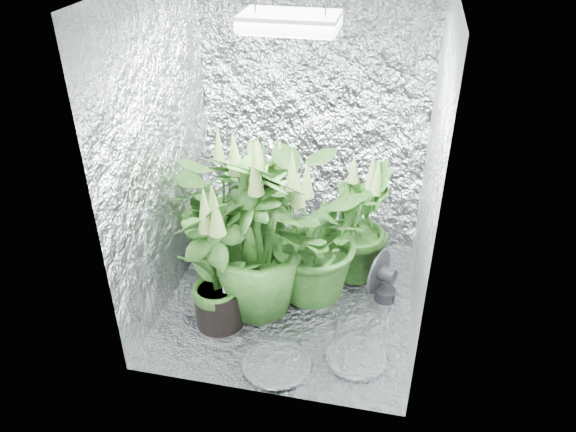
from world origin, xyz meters
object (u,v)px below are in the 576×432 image
(plant_b, at_px, (263,213))
(plant_e, at_px, (307,237))
(plant_a, at_px, (229,208))
(plant_f, at_px, (216,264))
(grow_lamp, at_px, (290,22))
(circulation_fan, at_px, (382,279))
(plant_d, at_px, (255,236))
(plant_c, at_px, (360,224))

(plant_b, distance_m, plant_e, 0.44)
(plant_a, height_order, plant_f, plant_a)
(grow_lamp, distance_m, circulation_fan, 1.78)
(plant_b, distance_m, plant_f, 0.63)
(plant_a, xyz_separation_m, circulation_fan, (1.09, -0.12, -0.35))
(circulation_fan, bearing_deg, plant_a, -163.12)
(plant_b, distance_m, plant_d, 0.44)
(plant_b, bearing_deg, plant_f, -102.33)
(plant_b, bearing_deg, circulation_fan, -10.48)
(plant_b, xyz_separation_m, plant_d, (0.06, -0.43, 0.10))
(plant_b, xyz_separation_m, circulation_fan, (0.86, -0.16, -0.31))
(plant_d, relative_size, plant_e, 1.18)
(plant_a, distance_m, plant_f, 0.59)
(plant_c, relative_size, plant_d, 0.77)
(grow_lamp, relative_size, plant_b, 0.49)
(plant_a, distance_m, plant_e, 0.62)
(grow_lamp, bearing_deg, plant_f, -142.85)
(plant_a, relative_size, circulation_fan, 3.17)
(grow_lamp, bearing_deg, circulation_fan, 14.92)
(plant_e, bearing_deg, plant_a, 159.90)
(plant_c, bearing_deg, plant_a, -173.82)
(plant_e, bearing_deg, plant_c, 44.80)
(grow_lamp, bearing_deg, plant_b, 128.93)
(plant_c, distance_m, circulation_fan, 0.40)
(plant_f, bearing_deg, grow_lamp, 37.15)
(plant_a, height_order, plant_d, plant_d)
(plant_c, xyz_separation_m, plant_f, (-0.80, -0.67, 0.03))
(plant_f, bearing_deg, circulation_fan, 24.73)
(plant_a, distance_m, plant_c, 0.91)
(plant_f, height_order, circulation_fan, plant_f)
(circulation_fan, bearing_deg, plant_d, -138.04)
(plant_e, height_order, plant_f, plant_f)
(plant_d, height_order, circulation_fan, plant_d)
(grow_lamp, relative_size, circulation_fan, 1.38)
(plant_f, bearing_deg, plant_a, 99.39)
(plant_d, relative_size, plant_f, 1.18)
(plant_c, bearing_deg, plant_b, -174.98)
(plant_b, bearing_deg, plant_c, 5.02)
(plant_f, relative_size, circulation_fan, 2.86)
(plant_e, bearing_deg, circulation_fan, 10.64)
(plant_c, relative_size, plant_f, 0.91)
(plant_c, height_order, circulation_fan, plant_c)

